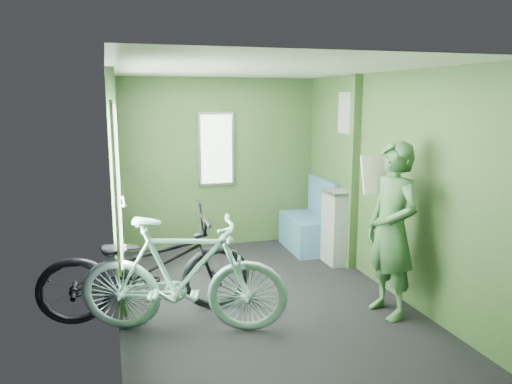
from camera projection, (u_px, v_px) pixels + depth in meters
room at (254, 160)px, 4.89m from camera, size 4.00×4.02×2.31m
bicycle_black at (149, 318)px, 4.68m from camera, size 1.96×0.83×1.11m
bicycle_mint at (185, 334)px, 4.36m from camera, size 1.93×1.22×1.15m
passenger at (392, 230)px, 4.62m from camera, size 0.47×0.69×1.65m
waste_box at (337, 227)px, 6.15m from camera, size 0.27×0.38×0.92m
bench_seat at (308, 229)px, 6.77m from camera, size 0.53×0.92×0.96m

